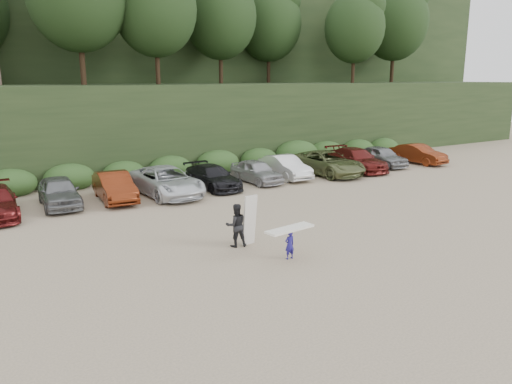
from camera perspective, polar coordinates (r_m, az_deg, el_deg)
ground at (r=20.87m, az=3.19°, el=-5.22°), size 120.00×120.00×0.00m
hillside_backdrop at (r=53.54m, az=-20.55°, el=17.26°), size 90.00×41.50×28.00m
parked_cars at (r=29.37m, az=-6.88°, el=1.60°), size 39.83×5.94×1.61m
child_surfer at (r=18.27m, az=3.87°, el=-5.25°), size 2.04×0.82×1.19m
adult_surfer at (r=19.57m, az=-2.15°, el=-3.76°), size 1.33×0.83×2.04m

